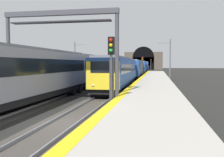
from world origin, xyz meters
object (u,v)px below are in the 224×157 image
object	(u,v)px
railway_signal_mid	(142,66)
train_main_approaching	(138,67)
railway_signal_near	(111,68)
overhead_signal_gantry	(60,34)
catenary_mast_near	(75,60)
catenary_mast_far	(170,60)
train_adjacent_platform	(71,70)
railway_signal_far	(151,64)

from	to	relation	value
railway_signal_mid	train_main_approaching	bearing A→B (deg)	-171.70
railway_signal_near	overhead_signal_gantry	distance (m)	5.28
catenary_mast_near	railway_signal_mid	bearing A→B (deg)	-90.39
railway_signal_mid	catenary_mast_near	distance (m)	13.01
railway_signal_near	catenary_mast_near	size ratio (longest dim) A/B	0.64
catenary_mast_near	catenary_mast_far	xyz separation A→B (m)	(-3.39, -17.68, -0.10)
train_adjacent_platform	railway_signal_far	size ratio (longest dim) A/B	7.60
railway_signal_far	catenary_mast_near	xyz separation A→B (m)	(-60.93, 12.95, 0.78)
train_main_approaching	catenary_mast_far	size ratio (longest dim) A/B	10.99
overhead_signal_gantry	catenary_mast_near	size ratio (longest dim) A/B	1.16
train_main_approaching	overhead_signal_gantry	xyz separation A→B (m)	(-41.42, 2.24, 2.99)
railway_signal_far	catenary_mast_far	size ratio (longest dim) A/B	0.71
railway_signal_mid	overhead_signal_gantry	bearing A→B (deg)	-8.22
train_main_approaching	railway_signal_near	bearing A→B (deg)	1.26
train_main_approaching	overhead_signal_gantry	world-z (taller)	overhead_signal_gantry
train_adjacent_platform	railway_signal_near	size ratio (longest dim) A/B	8.34
railway_signal_mid	catenary_mast_near	world-z (taller)	catenary_mast_near
railway_signal_near	overhead_signal_gantry	world-z (taller)	overhead_signal_gantry
railway_signal_near	railway_signal_mid	size ratio (longest dim) A/B	1.06
train_adjacent_platform	railway_signal_mid	size ratio (longest dim) A/B	8.86
railway_signal_far	catenary_mast_near	bearing A→B (deg)	-12.00
train_adjacent_platform	railway_signal_far	bearing A→B (deg)	-3.59
train_adjacent_platform	railway_signal_near	xyz separation A→B (m)	(-10.74, -6.36, 0.44)
train_adjacent_platform	railway_signal_near	distance (m)	12.49
catenary_mast_near	catenary_mast_far	size ratio (longest dim) A/B	1.02
train_adjacent_platform	catenary_mast_near	bearing A→B (deg)	18.93
railway_signal_mid	railway_signal_far	distance (m)	61.02
train_main_approaching	catenary_mast_far	bearing A→B (deg)	20.99
railway_signal_mid	catenary_mast_far	bearing A→B (deg)	55.07
railway_signal_near	railway_signal_far	xyz separation A→B (m)	(91.91, -0.00, 0.15)
railway_signal_mid	catenary_mast_far	size ratio (longest dim) A/B	0.61
railway_signal_mid	railway_signal_far	world-z (taller)	railway_signal_far
train_adjacent_platform	railway_signal_far	distance (m)	81.42
train_main_approaching	railway_signal_far	world-z (taller)	railway_signal_far
train_main_approaching	catenary_mast_far	distance (m)	17.55
train_main_approaching	railway_signal_mid	xyz separation A→B (m)	(-12.89, -1.88, 0.44)
train_main_approaching	overhead_signal_gantry	size ratio (longest dim) A/B	9.25
train_main_approaching	catenary_mast_far	world-z (taller)	catenary_mast_far
overhead_signal_gantry	catenary_mast_far	bearing A→B (deg)	-19.31
train_main_approaching	catenary_mast_near	world-z (taller)	catenary_mast_near
train_adjacent_platform	overhead_signal_gantry	xyz separation A→B (m)	(-8.39, -2.24, 2.74)
railway_signal_near	railway_signal_far	size ratio (longest dim) A/B	0.91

